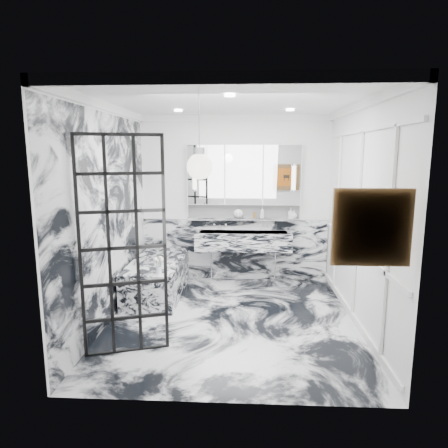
# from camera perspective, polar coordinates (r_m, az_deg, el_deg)

# --- Properties ---
(floor) EXTENTS (3.60, 3.60, 0.00)m
(floor) POSITION_cam_1_polar(r_m,az_deg,el_deg) (5.45, 1.00, -13.47)
(floor) COLOR silver
(floor) RESTS_ON ground
(ceiling) EXTENTS (3.60, 3.60, 0.00)m
(ceiling) POSITION_cam_1_polar(r_m,az_deg,el_deg) (5.03, 1.10, 17.18)
(ceiling) COLOR white
(ceiling) RESTS_ON wall_back
(wall_back) EXTENTS (3.60, 0.00, 3.60)m
(wall_back) POSITION_cam_1_polar(r_m,az_deg,el_deg) (6.84, 1.56, 3.56)
(wall_back) COLOR white
(wall_back) RESTS_ON floor
(wall_front) EXTENTS (3.60, 0.00, 3.60)m
(wall_front) POSITION_cam_1_polar(r_m,az_deg,el_deg) (3.29, -0.03, -3.61)
(wall_front) COLOR white
(wall_front) RESTS_ON floor
(wall_left) EXTENTS (0.00, 3.60, 3.60)m
(wall_left) POSITION_cam_1_polar(r_m,az_deg,el_deg) (5.35, -16.33, 1.32)
(wall_left) COLOR white
(wall_left) RESTS_ON floor
(wall_right) EXTENTS (0.00, 3.60, 3.60)m
(wall_right) POSITION_cam_1_polar(r_m,az_deg,el_deg) (5.25, 18.77, 1.03)
(wall_right) COLOR white
(wall_right) RESTS_ON floor
(marble_clad_back) EXTENTS (3.18, 0.05, 1.05)m
(marble_clad_back) POSITION_cam_1_polar(r_m,az_deg,el_deg) (6.97, 1.52, -3.63)
(marble_clad_back) COLOR silver
(marble_clad_back) RESTS_ON floor
(marble_clad_left) EXTENTS (0.02, 3.56, 2.68)m
(marble_clad_left) POSITION_cam_1_polar(r_m,az_deg,el_deg) (5.36, -16.15, 0.69)
(marble_clad_left) COLOR silver
(marble_clad_left) RESTS_ON floor
(panel_molding) EXTENTS (0.03, 3.40, 2.30)m
(panel_molding) POSITION_cam_1_polar(r_m,az_deg,el_deg) (5.26, 18.50, -0.05)
(panel_molding) COLOR white
(panel_molding) RESTS_ON floor
(soap_bottle_a) EXTENTS (0.09, 0.09, 0.20)m
(soap_bottle_a) POSITION_cam_1_polar(r_m,az_deg,el_deg) (6.78, 5.48, 1.66)
(soap_bottle_a) COLOR #8C5919
(soap_bottle_a) RESTS_ON ledge
(soap_bottle_b) EXTENTS (0.09, 0.09, 0.18)m
(soap_bottle_b) POSITION_cam_1_polar(r_m,az_deg,el_deg) (6.82, 9.50, 1.55)
(soap_bottle_b) COLOR #4C4C51
(soap_bottle_b) RESTS_ON ledge
(soap_bottle_c) EXTENTS (0.14, 0.14, 0.14)m
(soap_bottle_c) POSITION_cam_1_polar(r_m,az_deg,el_deg) (6.83, 9.95, 1.37)
(soap_bottle_c) COLOR silver
(soap_bottle_c) RESTS_ON ledge
(face_pot) EXTENTS (0.16, 0.16, 0.16)m
(face_pot) POSITION_cam_1_polar(r_m,az_deg,el_deg) (6.78, 2.05, 1.49)
(face_pot) COLOR white
(face_pot) RESTS_ON ledge
(amber_bottle) EXTENTS (0.04, 0.04, 0.10)m
(amber_bottle) POSITION_cam_1_polar(r_m,az_deg,el_deg) (6.79, 4.31, 1.26)
(amber_bottle) COLOR #8C5919
(amber_bottle) RESTS_ON ledge
(flower_vase) EXTENTS (0.07, 0.07, 0.12)m
(flower_vase) POSITION_cam_1_polar(r_m,az_deg,el_deg) (5.54, -9.27, -6.48)
(flower_vase) COLOR silver
(flower_vase) RESTS_ON bathtub
(crittall_door) EXTENTS (0.85, 0.30, 2.37)m
(crittall_door) POSITION_cam_1_polar(r_m,az_deg,el_deg) (4.39, -14.19, -3.34)
(crittall_door) COLOR black
(crittall_door) RESTS_ON floor
(artwork) EXTENTS (0.54, 0.05, 0.54)m
(artwork) POSITION_cam_1_polar(r_m,az_deg,el_deg) (3.45, 20.36, -0.48)
(artwork) COLOR #D35F15
(artwork) RESTS_ON wall_front
(pendant_light) EXTENTS (0.23, 0.23, 0.23)m
(pendant_light) POSITION_cam_1_polar(r_m,az_deg,el_deg) (3.63, -3.51, 8.18)
(pendant_light) COLOR white
(pendant_light) RESTS_ON ceiling
(trough_sink) EXTENTS (1.60, 0.45, 0.30)m
(trough_sink) POSITION_cam_1_polar(r_m,az_deg,el_deg) (6.71, 2.76, -2.39)
(trough_sink) COLOR silver
(trough_sink) RESTS_ON wall_back
(ledge) EXTENTS (1.90, 0.14, 0.04)m
(ledge) POSITION_cam_1_polar(r_m,az_deg,el_deg) (6.80, 2.80, 0.71)
(ledge) COLOR silver
(ledge) RESTS_ON wall_back
(subway_tile) EXTENTS (1.90, 0.03, 0.23)m
(subway_tile) POSITION_cam_1_polar(r_m,az_deg,el_deg) (6.85, 2.81, 1.91)
(subway_tile) COLOR white
(subway_tile) RESTS_ON wall_back
(mirror_cabinet) EXTENTS (1.90, 0.16, 1.00)m
(mirror_cabinet) POSITION_cam_1_polar(r_m,az_deg,el_deg) (6.73, 2.85, 7.03)
(mirror_cabinet) COLOR white
(mirror_cabinet) RESTS_ON wall_back
(sconce_left) EXTENTS (0.07, 0.07, 0.40)m
(sconce_left) POSITION_cam_1_polar(r_m,az_deg,el_deg) (6.69, -4.25, 6.65)
(sconce_left) COLOR white
(sconce_left) RESTS_ON mirror_cabinet
(sconce_right) EXTENTS (0.07, 0.07, 0.40)m
(sconce_right) POSITION_cam_1_polar(r_m,az_deg,el_deg) (6.68, 9.94, 6.53)
(sconce_right) COLOR white
(sconce_right) RESTS_ON mirror_cabinet
(bathtub) EXTENTS (0.75, 1.65, 0.55)m
(bathtub) POSITION_cam_1_polar(r_m,az_deg,el_deg) (6.33, -9.48, -7.54)
(bathtub) COLOR silver
(bathtub) RESTS_ON floor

